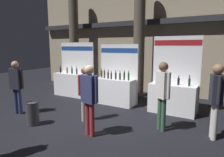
{
  "coord_description": "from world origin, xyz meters",
  "views": [
    {
      "loc": [
        3.39,
        -4.36,
        2.25
      ],
      "look_at": [
        0.01,
        1.51,
        1.14
      ],
      "focal_mm": 31.78,
      "sensor_mm": 36.0,
      "label": 1
    }
  ],
  "objects_px": {
    "visitor_0": "(89,94)",
    "visitor_1": "(85,90)",
    "visitor_3": "(16,83)",
    "trash_bin": "(33,114)",
    "exhibitor_booth_0": "(73,82)",
    "exhibitor_booth_1": "(115,89)",
    "visitor_6": "(163,90)",
    "exhibitor_booth_2": "(173,95)",
    "visitor_7": "(216,95)"
  },
  "relations": [
    {
      "from": "exhibitor_booth_1",
      "to": "visitor_3",
      "type": "bearing_deg",
      "value": -130.46
    },
    {
      "from": "visitor_0",
      "to": "visitor_7",
      "type": "height_order",
      "value": "visitor_7"
    },
    {
      "from": "visitor_0",
      "to": "visitor_3",
      "type": "distance_m",
      "value": 3.09
    },
    {
      "from": "visitor_7",
      "to": "visitor_6",
      "type": "bearing_deg",
      "value": -99.95
    },
    {
      "from": "exhibitor_booth_0",
      "to": "visitor_1",
      "type": "bearing_deg",
      "value": -42.93
    },
    {
      "from": "exhibitor_booth_1",
      "to": "exhibitor_booth_2",
      "type": "distance_m",
      "value": 2.21
    },
    {
      "from": "trash_bin",
      "to": "visitor_0",
      "type": "relative_size",
      "value": 0.37
    },
    {
      "from": "visitor_1",
      "to": "visitor_3",
      "type": "height_order",
      "value": "visitor_3"
    },
    {
      "from": "visitor_0",
      "to": "visitor_1",
      "type": "xyz_separation_m",
      "value": [
        -0.74,
        0.78,
        -0.13
      ]
    },
    {
      "from": "exhibitor_booth_0",
      "to": "exhibitor_booth_1",
      "type": "height_order",
      "value": "exhibitor_booth_0"
    },
    {
      "from": "exhibitor_booth_0",
      "to": "visitor_7",
      "type": "height_order",
      "value": "exhibitor_booth_0"
    },
    {
      "from": "visitor_0",
      "to": "visitor_7",
      "type": "xyz_separation_m",
      "value": [
        2.71,
        1.37,
        0.02
      ]
    },
    {
      "from": "visitor_6",
      "to": "visitor_7",
      "type": "xyz_separation_m",
      "value": [
        1.24,
        0.14,
        0.0
      ]
    },
    {
      "from": "trash_bin",
      "to": "visitor_1",
      "type": "distance_m",
      "value": 1.64
    },
    {
      "from": "visitor_0",
      "to": "visitor_3",
      "type": "height_order",
      "value": "visitor_0"
    },
    {
      "from": "trash_bin",
      "to": "visitor_1",
      "type": "xyz_separation_m",
      "value": [
        1.11,
        1.04,
        0.62
      ]
    },
    {
      "from": "exhibitor_booth_0",
      "to": "visitor_0",
      "type": "relative_size",
      "value": 1.34
    },
    {
      "from": "visitor_0",
      "to": "visitor_3",
      "type": "bearing_deg",
      "value": 7.47
    },
    {
      "from": "visitor_3",
      "to": "visitor_7",
      "type": "distance_m",
      "value": 5.92
    },
    {
      "from": "visitor_7",
      "to": "exhibitor_booth_2",
      "type": "bearing_deg",
      "value": -154.29
    },
    {
      "from": "trash_bin",
      "to": "exhibitor_booth_1",
      "type": "bearing_deg",
      "value": 71.43
    },
    {
      "from": "visitor_0",
      "to": "visitor_1",
      "type": "bearing_deg",
      "value": -36.35
    },
    {
      "from": "exhibitor_booth_1",
      "to": "visitor_1",
      "type": "xyz_separation_m",
      "value": [
        0.09,
        -2.01,
        0.35
      ]
    },
    {
      "from": "visitor_0",
      "to": "trash_bin",
      "type": "bearing_deg",
      "value": 18.03
    },
    {
      "from": "exhibitor_booth_0",
      "to": "visitor_6",
      "type": "bearing_deg",
      "value": -21.1
    },
    {
      "from": "trash_bin",
      "to": "visitor_6",
      "type": "relative_size",
      "value": 0.36
    },
    {
      "from": "exhibitor_booth_0",
      "to": "exhibitor_booth_1",
      "type": "bearing_deg",
      "value": -5.31
    },
    {
      "from": "exhibitor_booth_1",
      "to": "exhibitor_booth_2",
      "type": "xyz_separation_m",
      "value": [
        2.21,
        0.05,
        0.02
      ]
    },
    {
      "from": "exhibitor_booth_2",
      "to": "visitor_7",
      "type": "distance_m",
      "value": 2.04
    },
    {
      "from": "trash_bin",
      "to": "visitor_0",
      "type": "height_order",
      "value": "visitor_0"
    },
    {
      "from": "trash_bin",
      "to": "exhibitor_booth_0",
      "type": "bearing_deg",
      "value": 111.48
    },
    {
      "from": "exhibitor_booth_2",
      "to": "visitor_6",
      "type": "bearing_deg",
      "value": -86.86
    },
    {
      "from": "exhibitor_booth_1",
      "to": "visitor_7",
      "type": "relative_size",
      "value": 1.27
    },
    {
      "from": "visitor_1",
      "to": "visitor_7",
      "type": "bearing_deg",
      "value": 114.42
    },
    {
      "from": "exhibitor_booth_0",
      "to": "visitor_6",
      "type": "distance_m",
      "value": 4.96
    },
    {
      "from": "trash_bin",
      "to": "visitor_0",
      "type": "xyz_separation_m",
      "value": [
        1.85,
        0.25,
        0.75
      ]
    },
    {
      "from": "exhibitor_booth_0",
      "to": "exhibitor_booth_1",
      "type": "xyz_separation_m",
      "value": [
        2.31,
        -0.21,
        -0.01
      ]
    },
    {
      "from": "exhibitor_booth_2",
      "to": "visitor_1",
      "type": "distance_m",
      "value": 2.98
    },
    {
      "from": "visitor_7",
      "to": "visitor_0",
      "type": "bearing_deg",
      "value": -79.57
    },
    {
      "from": "exhibitor_booth_2",
      "to": "trash_bin",
      "type": "bearing_deg",
      "value": -136.2
    },
    {
      "from": "exhibitor_booth_1",
      "to": "trash_bin",
      "type": "relative_size",
      "value": 3.46
    },
    {
      "from": "visitor_7",
      "to": "exhibitor_booth_1",
      "type": "bearing_deg",
      "value": -128.31
    },
    {
      "from": "visitor_1",
      "to": "visitor_3",
      "type": "bearing_deg",
      "value": -60.16
    },
    {
      "from": "visitor_6",
      "to": "visitor_7",
      "type": "distance_m",
      "value": 1.25
    },
    {
      "from": "visitor_6",
      "to": "exhibitor_booth_2",
      "type": "bearing_deg",
      "value": 127.26
    },
    {
      "from": "visitor_1",
      "to": "exhibitor_booth_0",
      "type": "bearing_deg",
      "value": -118.22
    },
    {
      "from": "trash_bin",
      "to": "visitor_6",
      "type": "bearing_deg",
      "value": 24.11
    },
    {
      "from": "visitor_3",
      "to": "visitor_6",
      "type": "bearing_deg",
      "value": 1.85
    },
    {
      "from": "visitor_3",
      "to": "trash_bin",
      "type": "bearing_deg",
      "value": -29.63
    },
    {
      "from": "exhibitor_booth_2",
      "to": "visitor_7",
      "type": "bearing_deg",
      "value": -47.84
    }
  ]
}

